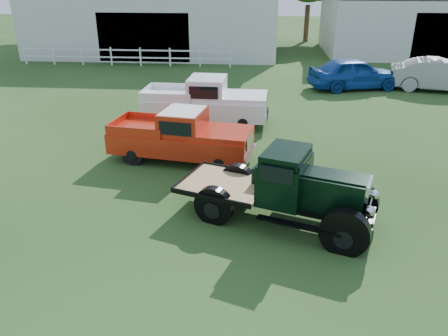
# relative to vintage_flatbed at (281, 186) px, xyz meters

# --- Properties ---
(ground) EXTENTS (120.00, 120.00, 0.00)m
(ground) POSITION_rel_vintage_flatbed_xyz_m (-1.62, -0.50, -0.94)
(ground) COLOR #1C3412
(shed_left) EXTENTS (18.80, 10.20, 5.60)m
(shed_left) POSITION_rel_vintage_flatbed_xyz_m (-8.62, 25.50, 1.86)
(shed_left) COLOR beige
(shed_left) RESTS_ON ground
(shed_right) EXTENTS (16.80, 9.20, 5.20)m
(shed_right) POSITION_rel_vintage_flatbed_xyz_m (12.38, 26.50, 1.66)
(shed_right) COLOR beige
(shed_right) RESTS_ON ground
(fence_rail) EXTENTS (14.20, 0.16, 1.20)m
(fence_rail) POSITION_rel_vintage_flatbed_xyz_m (-9.62, 19.50, -0.34)
(fence_rail) COLOR white
(fence_rail) RESTS_ON ground
(vintage_flatbed) EXTENTS (5.12, 3.34, 1.89)m
(vintage_flatbed) POSITION_rel_vintage_flatbed_xyz_m (0.00, 0.00, 0.00)
(vintage_flatbed) COLOR black
(vintage_flatbed) RESTS_ON ground
(red_pickup) EXTENTS (4.91, 2.50, 1.71)m
(red_pickup) POSITION_rel_vintage_flatbed_xyz_m (-3.07, 3.63, -0.09)
(red_pickup) COLOR red
(red_pickup) RESTS_ON ground
(white_pickup) EXTENTS (5.20, 2.18, 1.88)m
(white_pickup) POSITION_rel_vintage_flatbed_xyz_m (-2.77, 7.43, -0.00)
(white_pickup) COLOR white
(white_pickup) RESTS_ON ground
(misc_car_blue) EXTENTS (5.14, 3.08, 1.64)m
(misc_car_blue) POSITION_rel_vintage_flatbed_xyz_m (4.36, 14.13, -0.12)
(misc_car_blue) COLOR navy
(misc_car_blue) RESTS_ON ground
(misc_car_grey) EXTENTS (5.21, 2.75, 1.63)m
(misc_car_grey) POSITION_rel_vintage_flatbed_xyz_m (8.73, 14.04, -0.13)
(misc_car_grey) COLOR gray
(misc_car_grey) RESTS_ON ground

